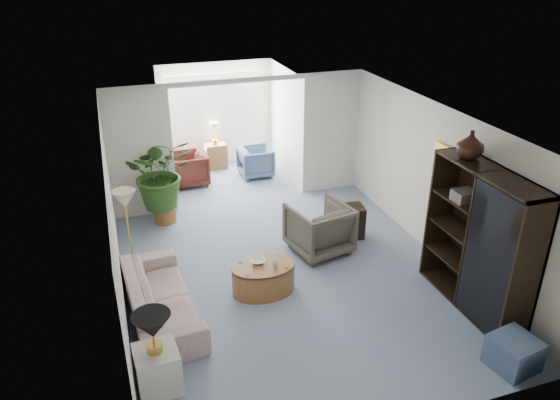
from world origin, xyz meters
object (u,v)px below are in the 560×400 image
object	(u,v)px
sofa	(160,297)
coffee_bowl	(258,261)
table_lamp	(152,326)
cabinet_urn	(471,144)
coffee_cup	(275,265)
entertainment_cabinet	(480,241)
framed_picture	(447,161)
ottoman	(514,353)
plant_pot	(165,214)
wingback_chair	(319,228)
coffee_table	(264,278)
sunroom_chair_maroon	(189,169)
sunroom_table	(216,156)
floor_lamp	(124,199)
end_table	(158,369)
sunroom_chair_blue	(256,162)
side_table_dark	(349,221)

from	to	relation	value
sofa	coffee_bowl	bearing A→B (deg)	-85.93
table_lamp	cabinet_urn	bearing A→B (deg)	9.52
coffee_cup	entertainment_cabinet	world-z (taller)	entertainment_cabinet
framed_picture	ottoman	xyz separation A→B (m)	(-0.54, -2.53, -1.50)
ottoman	plant_pot	world-z (taller)	ottoman
wingback_chair	coffee_cup	bearing A→B (deg)	29.84
framed_picture	entertainment_cabinet	bearing A→B (deg)	-100.32
framed_picture	coffee_table	distance (m)	3.32
coffee_table	sunroom_chair_maroon	distance (m)	4.37
table_lamp	wingback_chair	world-z (taller)	table_lamp
sunroom_table	cabinet_urn	bearing A→B (deg)	-68.04
entertainment_cabinet	table_lamp	bearing A→B (deg)	-176.82
floor_lamp	wingback_chair	size ratio (longest dim) A/B	0.38
plant_pot	floor_lamp	bearing A→B (deg)	-114.92
end_table	sunroom_chair_blue	xyz separation A→B (m)	(2.86, 5.82, 0.06)
entertainment_cabinet	sunroom_chair_blue	size ratio (longest dim) A/B	2.84
table_lamp	sunroom_chair_maroon	size ratio (longest dim) A/B	0.57
framed_picture	floor_lamp	size ratio (longest dim) A/B	1.39
end_table	plant_pot	size ratio (longest dim) A/B	1.35
floor_lamp	entertainment_cabinet	bearing A→B (deg)	-28.17
plant_pot	sofa	bearing A→B (deg)	-98.51
coffee_cup	entertainment_cabinet	bearing A→B (deg)	-23.27
sunroom_table	plant_pot	bearing A→B (deg)	-122.11
sofa	table_lamp	distance (m)	1.48
framed_picture	ottoman	distance (m)	2.99
coffee_cup	sunroom_chair_maroon	xyz separation A→B (m)	(-0.51, 4.45, -0.14)
floor_lamp	end_table	bearing A→B (deg)	-88.29
floor_lamp	sunroom_table	size ratio (longest dim) A/B	0.61
sofa	ottoman	distance (m)	4.60
sofa	ottoman	size ratio (longest dim) A/B	4.18
coffee_table	sunroom_chair_maroon	world-z (taller)	sunroom_chair_maroon
entertainment_cabinet	ottoman	size ratio (longest dim) A/B	4.04
end_table	coffee_cup	distance (m)	2.32
table_lamp	coffee_table	distance (m)	2.35
table_lamp	plant_pot	world-z (taller)	table_lamp
sofa	floor_lamp	xyz separation A→B (m)	(-0.28, 1.33, 0.94)
side_table_dark	sunroom_chair_maroon	world-z (taller)	sunroom_chair_maroon
coffee_table	side_table_dark	distance (m)	2.24
coffee_cup	sunroom_table	xyz separation A→B (m)	(0.24, 5.20, -0.20)
coffee_table	wingback_chair	distance (m)	1.50
wingback_chair	sunroom_table	bearing A→B (deg)	-90.17
table_lamp	wingback_chair	size ratio (longest dim) A/B	0.47
coffee_table	coffee_cup	distance (m)	0.32
coffee_bowl	coffee_cup	bearing A→B (deg)	-45.00
floor_lamp	side_table_dark	bearing A→B (deg)	-1.16
coffee_table	framed_picture	bearing A→B (deg)	0.97
wingback_chair	cabinet_urn	bearing A→B (deg)	122.89
sofa	sunroom_table	size ratio (longest dim) A/B	3.64
cabinet_urn	sofa	bearing A→B (deg)	171.95
cabinet_urn	plant_pot	xyz separation A→B (m)	(-3.83, 3.45, -2.09)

